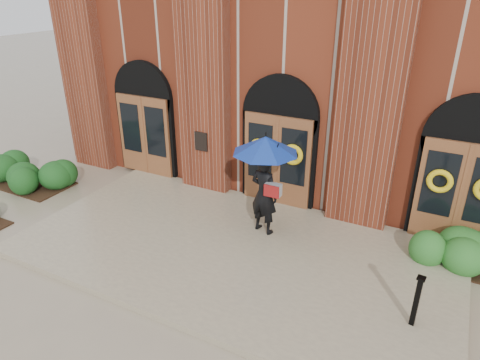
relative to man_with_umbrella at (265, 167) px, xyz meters
The scene contains 6 objects.
ground 2.23m from the man_with_umbrella, 106.66° to the right, with size 90.00×90.00×0.00m, color gray.
landing 2.09m from the man_with_umbrella, 109.01° to the right, with size 10.00×5.30×0.15m, color tan.
church_building 7.82m from the man_with_umbrella, 92.57° to the left, with size 16.20×12.53×7.00m.
man_with_umbrella is the anchor object (origin of this frame).
metal_post 4.25m from the man_with_umbrella, 24.34° to the right, with size 0.16×0.16×1.04m.
hedge_wall_left 8.33m from the man_with_umbrella, behind, with size 3.12×1.25×0.80m, color #164417.
Camera 1 is at (4.02, -7.24, 5.79)m, focal length 32.00 mm.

